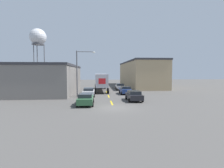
# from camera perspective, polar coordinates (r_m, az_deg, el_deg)

# --- Properties ---
(ground_plane) EXTENTS (160.00, 160.00, 0.00)m
(ground_plane) POSITION_cam_1_polar(r_m,az_deg,el_deg) (20.76, 0.58, -7.76)
(ground_plane) COLOR #4C4947
(road_centerline) EXTENTS (0.20, 16.69, 0.01)m
(road_centerline) POSITION_cam_1_polar(r_m,az_deg,el_deg) (30.50, -1.12, -4.02)
(road_centerline) COLOR gold
(road_centerline) RESTS_ON ground_plane
(warehouse_left) EXTENTS (10.31, 20.85, 5.71)m
(warehouse_left) POSITION_cam_1_polar(r_m,az_deg,el_deg) (38.73, -19.27, 1.67)
(warehouse_left) COLOR slate
(warehouse_left) RESTS_ON ground_plane
(warehouse_right) EXTENTS (8.45, 27.97, 7.39)m
(warehouse_right) POSITION_cam_1_polar(r_m,az_deg,el_deg) (53.49, 8.95, 3.28)
(warehouse_right) COLOR tan
(warehouse_right) RESTS_ON ground_plane
(semi_truck) EXTENTS (2.93, 13.39, 3.81)m
(semi_truck) POSITION_cam_1_polar(r_m,az_deg,el_deg) (39.58, -3.67, 1.15)
(semi_truck) COLOR black
(semi_truck) RESTS_ON ground_plane
(parked_car_left_near) EXTENTS (2.09, 4.44, 1.49)m
(parked_car_left_near) POSITION_cam_1_polar(r_m,az_deg,el_deg) (22.65, -8.64, -4.83)
(parked_car_left_near) COLOR #2D5B38
(parked_car_left_near) RESTS_ON ground_plane
(parked_car_left_far) EXTENTS (2.09, 4.44, 1.49)m
(parked_car_left_far) POSITION_cam_1_polar(r_m,az_deg,el_deg) (30.62, -7.59, -2.57)
(parked_car_left_far) COLOR silver
(parked_car_left_far) RESTS_ON ground_plane
(parked_car_right_near) EXTENTS (2.09, 4.44, 1.49)m
(parked_car_right_near) POSITION_cam_1_polar(r_m,az_deg,el_deg) (25.93, 7.19, -3.72)
(parked_car_right_near) COLOR black
(parked_car_right_near) RESTS_ON ground_plane
(parked_car_right_mid) EXTENTS (2.09, 4.44, 1.49)m
(parked_car_right_mid) POSITION_cam_1_polar(r_m,az_deg,el_deg) (33.84, 4.38, -1.94)
(parked_car_right_mid) COLOR navy
(parked_car_right_mid) RESTS_ON ground_plane
(parked_car_right_far) EXTENTS (2.09, 4.44, 1.49)m
(parked_car_right_far) POSITION_cam_1_polar(r_m,az_deg,el_deg) (42.10, 2.60, -0.80)
(parked_car_right_far) COLOR silver
(parked_car_right_far) RESTS_ON ground_plane
(water_tower) EXTENTS (6.16, 6.16, 20.65)m
(water_tower) POSITION_cam_1_polar(r_m,az_deg,el_deg) (73.83, -23.02, 13.81)
(water_tower) COLOR #47474C
(water_tower) RESTS_ON ground_plane
(street_lamp) EXTENTS (3.20, 0.32, 7.77)m
(street_lamp) POSITION_cam_1_polar(r_m,az_deg,el_deg) (29.91, -10.59, 4.56)
(street_lamp) COLOR #4C4C51
(street_lamp) RESTS_ON ground_plane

